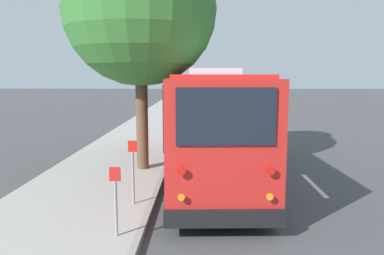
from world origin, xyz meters
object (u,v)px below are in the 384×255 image
at_px(sign_post_near, 116,201).
at_px(fire_hydrant, 169,128).
at_px(parked_sedan_gray, 200,117).
at_px(parked_sedan_white, 202,102).
at_px(shuttle_bus, 208,118).
at_px(parked_sedan_blue, 198,108).
at_px(sign_post_far, 133,171).

bearing_deg(sign_post_near, fire_hydrant, 0.13).
relative_size(parked_sedan_gray, fire_hydrant, 5.15).
bearing_deg(parked_sedan_white, shuttle_bus, -177.28).
xyz_separation_m(parked_sedan_gray, parked_sedan_blue, (6.77, 0.16, -0.01)).
relative_size(shuttle_bus, parked_sedan_gray, 2.70).
height_order(parked_sedan_white, sign_post_near, sign_post_near).
bearing_deg(shuttle_bus, sign_post_far, 150.57).
relative_size(sign_post_near, fire_hydrant, 1.72).
relative_size(parked_sedan_gray, sign_post_far, 2.64).
bearing_deg(sign_post_far, parked_sedan_blue, -3.67).
bearing_deg(parked_sedan_gray, sign_post_far, 172.87).
bearing_deg(sign_post_near, parked_sedan_blue, -3.39).
distance_m(shuttle_bus, parked_sedan_white, 25.67).
relative_size(parked_sedan_blue, sign_post_near, 3.40).
distance_m(parked_sedan_white, sign_post_near, 31.33).
bearing_deg(shuttle_bus, parked_sedan_gray, -0.91).
height_order(sign_post_near, fire_hydrant, sign_post_near).
bearing_deg(shuttle_bus, fire_hydrant, 13.15).
relative_size(sign_post_far, fire_hydrant, 1.95).
bearing_deg(parked_sedan_white, parked_sedan_blue, 179.73).
relative_size(parked_sedan_blue, sign_post_far, 2.99).
bearing_deg(sign_post_far, fire_hydrant, 0.15).
relative_size(parked_sedan_blue, fire_hydrant, 5.84).
height_order(shuttle_bus, parked_sedan_gray, shuttle_bus).
distance_m(parked_sedan_blue, sign_post_far, 22.54).
bearing_deg(parked_sedan_blue, parked_sedan_white, -7.53).
bearing_deg(sign_post_far, shuttle_bus, -27.00).
bearing_deg(sign_post_far, sign_post_near, 180.00).
bearing_deg(parked_sedan_white, sign_post_near, 179.15).
distance_m(sign_post_far, fire_hydrant, 10.74).
distance_m(shuttle_bus, sign_post_far, 4.32).
xyz_separation_m(parked_sedan_gray, fire_hydrant, (-4.99, 1.63, -0.05)).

